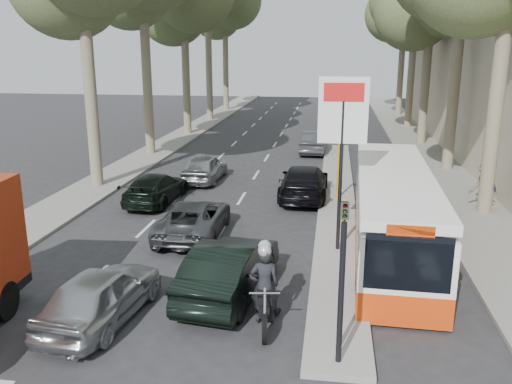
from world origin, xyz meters
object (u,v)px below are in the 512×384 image
city_bus (393,210)px  motorcycle (265,284)px  silver_hatchback (101,295)px  dark_hatchback (230,268)px

city_bus → motorcycle: bearing=-123.0°
motorcycle → city_bus: bearing=47.8°
silver_hatchback → city_bus: (7.37, 5.62, 0.73)m
dark_hatchback → motorcycle: size_ratio=1.91×
silver_hatchback → dark_hatchback: (2.80, 1.86, 0.06)m
dark_hatchback → motorcycle: motorcycle is taller
dark_hatchback → city_bus: (4.57, 3.76, 0.67)m
silver_hatchback → motorcycle: (3.89, 0.64, 0.24)m
dark_hatchback → city_bus: bearing=-132.7°
dark_hatchback → city_bus: size_ratio=0.44×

